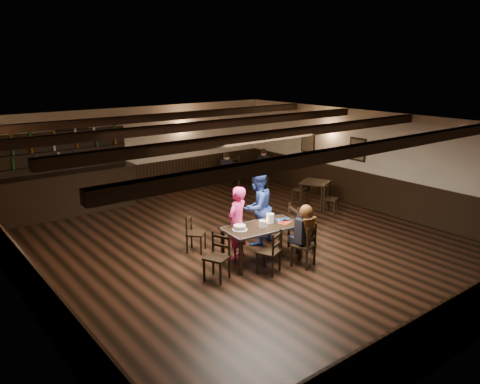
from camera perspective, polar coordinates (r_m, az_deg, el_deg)
ground at (r=10.46m, az=0.30°, el=-6.59°), size 10.00×10.00×0.00m
room_shell at (r=9.97m, az=0.23°, el=2.82°), size 9.02×10.02×2.71m
dining_table at (r=9.50m, az=2.73°, el=-4.61°), size 1.66×0.94×0.75m
chair_near_left at (r=9.02m, az=3.97°, el=-6.92°), size 0.52×0.52×0.86m
chair_near_right at (r=9.37m, az=8.19°, el=-6.11°), size 0.51×0.50×0.88m
chair_end_left at (r=8.81m, az=-2.61°, el=-7.37°), size 0.53×0.54×0.88m
chair_end_right at (r=10.13m, az=7.05°, el=-3.86°), size 0.58×0.59×1.02m
chair_far_pushed at (r=10.09m, az=-5.78°, el=-4.64°), size 0.52×0.52×0.81m
woman_pink at (r=9.58m, az=-0.38°, el=-3.80°), size 0.65×0.55×1.53m
man_blue at (r=10.34m, az=2.12°, el=-1.91°), size 0.94×0.80×1.68m
seated_person at (r=9.27m, az=7.93°, el=-4.15°), size 0.35×0.52×0.85m
cake at (r=9.23m, az=-0.04°, el=-4.39°), size 0.30×0.30×0.10m
plate_stack_a at (r=9.38m, az=2.79°, el=-3.90°), size 0.15×0.15×0.14m
plate_stack_b at (r=9.65m, az=3.69°, el=-3.20°), size 0.16×0.16×0.19m
tea_light at (r=9.61m, az=2.65°, el=-3.72°), size 0.05×0.05×0.06m
salt_shaker at (r=9.62m, az=4.72°, el=-3.62°), size 0.03×0.03×0.08m
pepper_shaker at (r=9.64m, az=5.25°, el=-3.59°), size 0.03×0.03×0.08m
drink_glass at (r=9.73m, az=3.69°, el=-3.31°), size 0.06×0.06×0.10m
menu_red at (r=9.73m, az=5.50°, el=-3.66°), size 0.35×0.29×0.00m
menu_blue at (r=9.87m, az=5.26°, el=-3.36°), size 0.36×0.32×0.00m
bar_counter at (r=13.24m, az=-20.92°, el=0.45°), size 4.05×0.70×2.20m
back_table_a at (r=13.14m, az=9.18°, el=0.81°), size 0.96×0.96×0.75m
back_table_b at (r=15.10m, az=0.62°, el=2.99°), size 1.10×1.10×0.75m
bg_patron_left at (r=14.61m, az=-1.64°, el=3.34°), size 0.23×0.38×0.77m
bg_patron_right at (r=15.33m, az=2.90°, el=3.88°), size 0.26×0.38×0.75m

